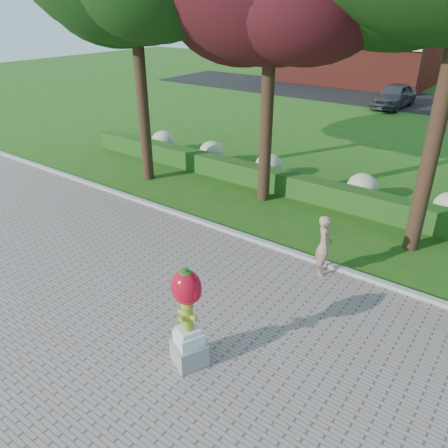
% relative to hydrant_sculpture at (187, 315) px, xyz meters
% --- Properties ---
extents(ground, '(100.00, 100.00, 0.00)m').
position_rel_hydrant_sculpture_xyz_m(ground, '(-1.21, 2.03, -1.23)').
color(ground, '#1E5A16').
rests_on(ground, ground).
extents(walkway, '(40.00, 14.00, 0.04)m').
position_rel_hydrant_sculpture_xyz_m(walkway, '(-1.21, -1.97, -1.21)').
color(walkway, gray).
rests_on(walkway, ground).
extents(curb, '(40.00, 0.18, 0.15)m').
position_rel_hydrant_sculpture_xyz_m(curb, '(-1.21, 5.03, -1.15)').
color(curb, '#ADADA5').
rests_on(curb, ground).
extents(lawn_hedge, '(24.00, 0.70, 0.80)m').
position_rel_hydrant_sculpture_xyz_m(lawn_hedge, '(-1.21, 9.03, -0.83)').
color(lawn_hedge, '#1F4213').
rests_on(lawn_hedge, ground).
extents(hydrangea_row, '(20.10, 1.10, 0.99)m').
position_rel_hydrant_sculpture_xyz_m(hydrangea_row, '(-0.64, 10.03, -0.68)').
color(hydrangea_row, beige).
rests_on(hydrangea_row, ground).
extents(building_left, '(14.00, 8.00, 7.00)m').
position_rel_hydrant_sculpture_xyz_m(building_left, '(-11.21, 36.03, 2.27)').
color(building_left, maroon).
rests_on(building_left, ground).
extents(hydrant_sculpture, '(0.80, 0.80, 2.24)m').
position_rel_hydrant_sculpture_xyz_m(hydrant_sculpture, '(0.00, 0.00, 0.00)').
color(hydrant_sculpture, gray).
rests_on(hydrant_sculpture, walkway).
extents(woman, '(0.63, 0.73, 1.70)m').
position_rel_hydrant_sculpture_xyz_m(woman, '(0.73, 4.63, -0.34)').
color(woman, tan).
rests_on(woman, walkway).
extents(parked_car, '(2.20, 4.85, 1.61)m').
position_rel_hydrant_sculpture_xyz_m(parked_car, '(-4.35, 27.03, -0.40)').
color(parked_car, '#3A3C41').
rests_on(parked_car, street).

